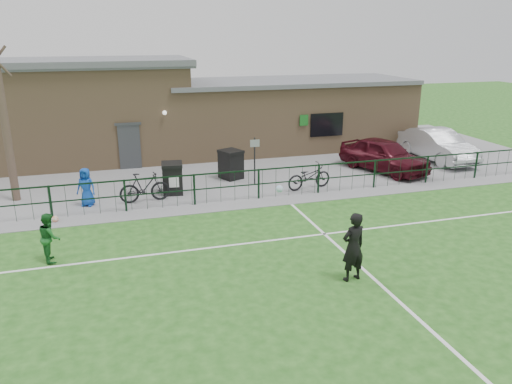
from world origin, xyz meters
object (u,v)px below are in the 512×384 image
object	(u,v)px
bare_tree	(5,123)
wheelie_bin_left	(172,179)
bicycle_d	(145,187)
car_silver	(437,145)
wheelie_bin_right	(231,165)
spectator_child	(86,187)
bicycle_e	(309,176)
car_maroon	(384,155)
outfield_player	(50,237)
ball_ground	(55,219)
sign_post	(255,161)

from	to	relation	value
bare_tree	wheelie_bin_left	world-z (taller)	bare_tree
bicycle_d	car_silver	bearing A→B (deg)	-84.34
wheelie_bin_left	car_silver	size ratio (longest dim) A/B	0.25
wheelie_bin_right	spectator_child	xyz separation A→B (m)	(-5.99, -1.99, 0.13)
wheelie_bin_right	bicycle_e	xyz separation A→B (m)	(2.71, -2.40, -0.07)
car_silver	bicycle_e	distance (m)	8.38
car_silver	bicycle_e	world-z (taller)	car_silver
spectator_child	bicycle_d	bearing A→B (deg)	20.10
wheelie_bin_left	bicycle_e	xyz separation A→B (m)	(5.45, -1.00, -0.06)
bare_tree	wheelie_bin_right	xyz separation A→B (m)	(8.64, 0.52, -2.39)
car_maroon	car_silver	size ratio (longest dim) A/B	0.94
bare_tree	wheelie_bin_right	bearing A→B (deg)	3.46
bicycle_d	outfield_player	size ratio (longest dim) A/B	1.34
bicycle_d	bicycle_e	world-z (taller)	bicycle_d
bicycle_e	car_silver	bearing A→B (deg)	-82.11
bare_tree	ball_ground	world-z (taller)	bare_tree
wheelie_bin_right	bicycle_d	distance (m)	4.45
wheelie_bin_right	car_silver	world-z (taller)	car_silver
outfield_player	car_silver	bearing A→B (deg)	-78.35
sign_post	car_silver	bearing A→B (deg)	7.41
sign_post	outfield_player	bearing A→B (deg)	-144.27
wheelie_bin_right	bicycle_e	world-z (taller)	wheelie_bin_right
wheelie_bin_left	spectator_child	size ratio (longest dim) A/B	0.81
wheelie_bin_right	spectator_child	bearing A→B (deg)	174.94
wheelie_bin_left	bicycle_e	size ratio (longest dim) A/B	0.59
wheelie_bin_left	outfield_player	size ratio (longest dim) A/B	0.82
wheelie_bin_right	bicycle_d	size ratio (longest dim) A/B	0.62
car_maroon	car_silver	xyz separation A→B (m)	(3.60, 1.02, 0.02)
wheelie_bin_left	wheelie_bin_right	world-z (taller)	wheelie_bin_right
spectator_child	outfield_player	distance (m)	4.66
spectator_child	ball_ground	bearing A→B (deg)	-101.29
sign_post	bicycle_e	world-z (taller)	sign_post
car_silver	bicycle_e	xyz separation A→B (m)	(-7.97, -2.60, -0.25)
bare_tree	car_maroon	distance (m)	15.88
wheelie_bin_right	bicycle_d	world-z (taller)	wheelie_bin_right
car_maroon	ball_ground	size ratio (longest dim) A/B	19.75
car_maroon	bicycle_d	bearing A→B (deg)	167.45
sign_post	wheelie_bin_right	bearing A→B (deg)	125.20
bare_tree	sign_post	bearing A→B (deg)	-3.44
wheelie_bin_left	bicycle_d	world-z (taller)	wheelie_bin_left
bicycle_d	outfield_player	distance (m)	5.31
bare_tree	spectator_child	bearing A→B (deg)	-28.98
ball_ground	sign_post	bearing A→B (deg)	16.59
wheelie_bin_right	bare_tree	bearing A→B (deg)	160.00
car_maroon	bicycle_e	distance (m)	4.65
bare_tree	car_maroon	world-z (taller)	bare_tree
wheelie_bin_right	car_silver	bearing A→B (deg)	-22.39
car_silver	wheelie_bin_left	bearing A→B (deg)	-174.68
wheelie_bin_left	bare_tree	bearing A→B (deg)	177.77
ball_ground	spectator_child	bearing A→B (deg)	53.98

